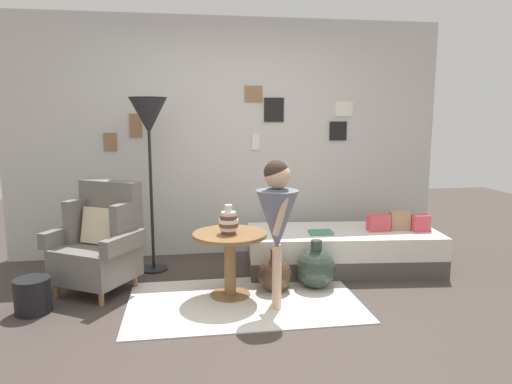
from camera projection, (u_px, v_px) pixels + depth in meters
ground_plane at (255, 324)px, 3.50m from camera, size 12.00×12.00×0.00m
gallery_wall at (229, 138)px, 5.20m from camera, size 4.80×0.12×2.60m
rug at (244, 302)px, 3.92m from camera, size 1.92×1.15×0.01m
armchair at (100, 242)px, 4.14m from camera, size 0.90×0.84×0.97m
daybed at (342, 249)px, 4.76m from camera, size 1.97×0.98×0.40m
pillow_head at (420, 223)px, 4.69m from camera, size 0.17×0.13×0.16m
pillow_mid at (399, 220)px, 4.75m from camera, size 0.21×0.15×0.19m
pillow_back at (378, 223)px, 4.70m from camera, size 0.22×0.12×0.17m
side_table at (230, 250)px, 3.98m from camera, size 0.63×0.63×0.57m
vase_striped at (229, 222)px, 3.91m from camera, size 0.16×0.16×0.25m
floor_lamp at (149, 123)px, 4.51m from camera, size 0.37×0.37×1.73m
person_child at (277, 214)px, 3.69m from camera, size 0.34×0.34×1.21m
book_on_daybed at (321, 232)px, 4.58m from camera, size 0.23×0.17×0.03m
demijohn_near at (275, 274)px, 4.14m from camera, size 0.30×0.30×0.39m
demijohn_far at (316, 268)px, 4.22m from camera, size 0.36×0.36×0.44m
magazine_basket at (33, 296)px, 3.69m from camera, size 0.28×0.28×0.28m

